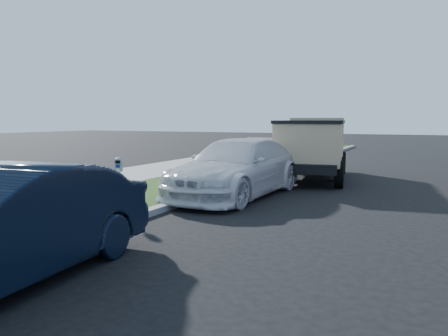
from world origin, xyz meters
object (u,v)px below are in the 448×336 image
at_px(navy_sedan, 0,227).
at_px(dump_truck, 313,144).
at_px(parking_meter, 119,172).
at_px(white_wagon, 237,167).

relative_size(navy_sedan, dump_truck, 0.79).
bearing_deg(navy_sedan, parking_meter, 102.88).
height_order(white_wagon, navy_sedan, white_wagon).
xyz_separation_m(navy_sedan, dump_truck, (1.00, 12.28, 0.48)).
bearing_deg(white_wagon, dump_truck, 81.02).
relative_size(parking_meter, white_wagon, 0.22).
bearing_deg(white_wagon, navy_sedan, -87.04).
bearing_deg(parking_meter, dump_truck, 52.11).
distance_m(white_wagon, navy_sedan, 7.54).
distance_m(parking_meter, dump_truck, 8.65).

